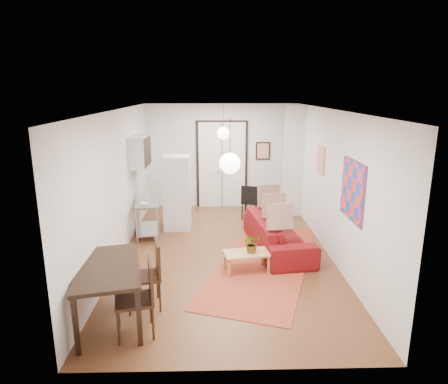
{
  "coord_description": "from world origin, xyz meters",
  "views": [
    {
      "loc": [
        -0.23,
        -7.61,
        3.28
      ],
      "look_at": [
        -0.03,
        0.24,
        1.25
      ],
      "focal_mm": 32.0,
      "sensor_mm": 36.0,
      "label": 1
    }
  ],
  "objects_px": {
    "dining_chair_near": "(144,267)",
    "dining_chair_far": "(135,289)",
    "dining_table": "(108,272)",
    "coffee_table": "(247,255)",
    "black_side_chair": "(250,198)",
    "kitchen_counter": "(148,214)",
    "fridge": "(177,193)",
    "sofa": "(278,233)"
  },
  "relations": [
    {
      "from": "dining_table",
      "to": "dining_chair_near",
      "type": "xyz_separation_m",
      "value": [
        0.43,
        0.46,
        -0.14
      ]
    },
    {
      "from": "dining_chair_near",
      "to": "dining_chair_far",
      "type": "bearing_deg",
      "value": -12.87
    },
    {
      "from": "dining_table",
      "to": "dining_chair_far",
      "type": "distance_m",
      "value": 0.52
    },
    {
      "from": "dining_chair_near",
      "to": "coffee_table",
      "type": "bearing_deg",
      "value": 110.52
    },
    {
      "from": "sofa",
      "to": "black_side_chair",
      "type": "bearing_deg",
      "value": 1.96
    },
    {
      "from": "kitchen_counter",
      "to": "fridge",
      "type": "distance_m",
      "value": 0.9
    },
    {
      "from": "sofa",
      "to": "fridge",
      "type": "relative_size",
      "value": 1.35
    },
    {
      "from": "dining_chair_far",
      "to": "fridge",
      "type": "bearing_deg",
      "value": 164.28
    },
    {
      "from": "fridge",
      "to": "dining_chair_far",
      "type": "height_order",
      "value": "fridge"
    },
    {
      "from": "dining_chair_far",
      "to": "black_side_chair",
      "type": "xyz_separation_m",
      "value": [
        2.04,
        4.99,
        -0.08
      ]
    },
    {
      "from": "sofa",
      "to": "dining_chair_far",
      "type": "relative_size",
      "value": 2.26
    },
    {
      "from": "dining_chair_near",
      "to": "black_side_chair",
      "type": "bearing_deg",
      "value": 141.74
    },
    {
      "from": "sofa",
      "to": "dining_chair_far",
      "type": "distance_m",
      "value": 3.74
    },
    {
      "from": "kitchen_counter",
      "to": "fridge",
      "type": "height_order",
      "value": "fridge"
    },
    {
      "from": "fridge",
      "to": "dining_chair_near",
      "type": "distance_m",
      "value": 3.54
    },
    {
      "from": "dining_table",
      "to": "kitchen_counter",
      "type": "bearing_deg",
      "value": 90.0
    },
    {
      "from": "coffee_table",
      "to": "fridge",
      "type": "relative_size",
      "value": 0.51
    },
    {
      "from": "kitchen_counter",
      "to": "dining_table",
      "type": "bearing_deg",
      "value": -98.0
    },
    {
      "from": "dining_table",
      "to": "black_side_chair",
      "type": "xyz_separation_m",
      "value": [
        2.47,
        4.75,
        -0.23
      ]
    },
    {
      "from": "kitchen_counter",
      "to": "dining_chair_near",
      "type": "distance_m",
      "value": 3.06
    },
    {
      "from": "dining_chair_far",
      "to": "black_side_chair",
      "type": "relative_size",
      "value": 1.16
    },
    {
      "from": "sofa",
      "to": "dining_chair_far",
      "type": "xyz_separation_m",
      "value": [
        -2.42,
        -2.84,
        0.27
      ]
    },
    {
      "from": "dining_chair_far",
      "to": "coffee_table",
      "type": "bearing_deg",
      "value": 124.21
    },
    {
      "from": "coffee_table",
      "to": "dining_chair_near",
      "type": "height_order",
      "value": "dining_chair_near"
    },
    {
      "from": "sofa",
      "to": "dining_chair_far",
      "type": "bearing_deg",
      "value": 131.59
    },
    {
      "from": "fridge",
      "to": "dining_table",
      "type": "xyz_separation_m",
      "value": [
        -0.64,
        -3.99,
        -0.13
      ]
    },
    {
      "from": "dining_table",
      "to": "coffee_table",
      "type": "bearing_deg",
      "value": 36.56
    },
    {
      "from": "coffee_table",
      "to": "dining_chair_near",
      "type": "distance_m",
      "value": 2.04
    },
    {
      "from": "coffee_table",
      "to": "kitchen_counter",
      "type": "relative_size",
      "value": 0.8
    },
    {
      "from": "kitchen_counter",
      "to": "dining_chair_near",
      "type": "relative_size",
      "value": 1.06
    },
    {
      "from": "dining_chair_far",
      "to": "kitchen_counter",
      "type": "bearing_deg",
      "value": 173.73
    },
    {
      "from": "dining_table",
      "to": "black_side_chair",
      "type": "bearing_deg",
      "value": 62.54
    },
    {
      "from": "dining_chair_near",
      "to": "dining_chair_far",
      "type": "distance_m",
      "value": 0.7
    },
    {
      "from": "dining_chair_near",
      "to": "black_side_chair",
      "type": "distance_m",
      "value": 4.75
    },
    {
      "from": "coffee_table",
      "to": "dining_chair_far",
      "type": "bearing_deg",
      "value": -132.92
    },
    {
      "from": "black_side_chair",
      "to": "dining_table",
      "type": "bearing_deg",
      "value": 80.23
    },
    {
      "from": "sofa",
      "to": "dining_table",
      "type": "height_order",
      "value": "dining_table"
    },
    {
      "from": "kitchen_counter",
      "to": "dining_chair_far",
      "type": "relative_size",
      "value": 1.06
    },
    {
      "from": "dining_chair_near",
      "to": "sofa",
      "type": "bearing_deg",
      "value": 118.64
    },
    {
      "from": "coffee_table",
      "to": "fridge",
      "type": "height_order",
      "value": "fridge"
    },
    {
      "from": "dining_chair_near",
      "to": "dining_table",
      "type": "bearing_deg",
      "value": -56.11
    },
    {
      "from": "sofa",
      "to": "black_side_chair",
      "type": "distance_m",
      "value": 2.19
    }
  ]
}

